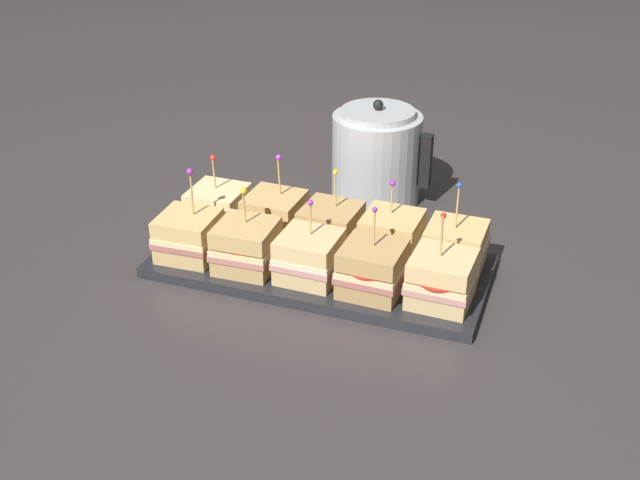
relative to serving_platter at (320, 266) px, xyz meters
The scene contains 13 objects.
ground_plane 0.01m from the serving_platter, ahead, with size 6.00×6.00×0.00m, color #383333.
serving_platter is the anchor object (origin of this frame).
sandwich_front_far_left 0.23m from the serving_platter, 166.02° to the right, with size 0.10×0.10×0.16m.
sandwich_front_left 0.13m from the serving_platter, 151.72° to the right, with size 0.10×0.10×0.14m.
sandwich_front_center 0.07m from the serving_platter, 93.27° to the right, with size 0.10×0.10×0.14m.
sandwich_front_right 0.13m from the serving_platter, 28.49° to the right, with size 0.10×0.10×0.15m.
sandwich_front_far_right 0.23m from the serving_platter, 13.40° to the right, with size 0.10×0.10×0.15m.
sandwich_back_far_left 0.23m from the serving_platter, 165.32° to the left, with size 0.10×0.10×0.14m.
sandwich_back_left 0.13m from the serving_platter, 151.70° to the left, with size 0.10×0.10×0.16m.
sandwich_back_center 0.07m from the serving_platter, 87.83° to the left, with size 0.10×0.10×0.15m.
sandwich_back_right 0.13m from the serving_platter, 26.10° to the left, with size 0.10×0.10×0.14m.
sandwich_back_far_right 0.23m from the serving_platter, 15.01° to the left, with size 0.10×0.10×0.16m.
kettle_steel 0.31m from the serving_platter, 88.06° to the left, with size 0.20×0.17×0.21m.
Camera 1 is at (0.39, -1.10, 0.70)m, focal length 45.00 mm.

